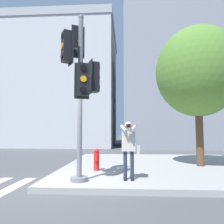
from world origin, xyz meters
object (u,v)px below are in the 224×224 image
Objects in this scene: traffic_signal_pole at (80,76)px; person_photographer at (129,144)px; street_tree at (197,72)px; fire_hydrant at (97,160)px.

person_photographer is at bearing 11.02° from traffic_signal_pole.
person_photographer is at bearing -137.41° from street_tree.
fire_hydrant is (0.27, 1.71, -2.64)m from traffic_signal_pole.
fire_hydrant is at bearing 128.91° from person_photographer.
traffic_signal_pole reaches higher than person_photographer.
traffic_signal_pole is 5.35m from street_tree.
traffic_signal_pole is 2.48m from person_photographer.
street_tree reaches higher than fire_hydrant.
traffic_signal_pole is at bearing -99.10° from fire_hydrant.
traffic_signal_pole is 3.16m from fire_hydrant.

